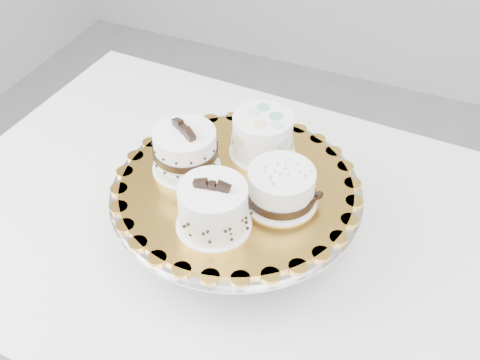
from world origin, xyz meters
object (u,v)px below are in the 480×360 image
at_px(cake_banded, 186,152).
at_px(cake_dots, 262,135).
at_px(cake_swirl, 213,208).
at_px(cake_ribbon, 282,188).
at_px(table, 254,258).
at_px(cake_stand, 236,203).
at_px(cake_board, 236,186).

bearing_deg(cake_banded, cake_dots, 74.62).
distance_m(cake_swirl, cake_banded, 0.14).
bearing_deg(cake_ribbon, table, 168.61).
xyz_separation_m(cake_banded, cake_ribbon, (0.17, -0.01, -0.01)).
bearing_deg(cake_dots, table, -72.55).
distance_m(cake_dots, cake_ribbon, 0.12).
bearing_deg(cake_dots, cake_banded, -135.26).
bearing_deg(cake_ribbon, cake_stand, -163.72).
distance_m(cake_board, cake_banded, 0.10).
height_order(table, cake_board, cake_board).
bearing_deg(cake_banded, cake_stand, 28.94).
height_order(cake_stand, cake_banded, cake_banded).
height_order(cake_board, cake_dots, cake_dots).
bearing_deg(cake_ribbon, cake_dots, 145.91).
height_order(table, cake_dots, cake_dots).
relative_size(cake_stand, cake_board, 1.09).
bearing_deg(cake_swirl, cake_banded, 124.53).
distance_m(table, cake_board, 0.20).
height_order(cake_banded, cake_dots, cake_banded).
xyz_separation_m(cake_swirl, cake_ribbon, (0.07, 0.09, -0.01)).
bearing_deg(table, cake_board, -126.15).
xyz_separation_m(cake_stand, cake_dots, (0.01, 0.10, 0.08)).
distance_m(table, cake_ribbon, 0.23).
xyz_separation_m(table, cake_dots, (-0.02, 0.07, 0.24)).
height_order(cake_board, cake_swirl, cake_swirl).
relative_size(cake_stand, cake_banded, 2.92).
height_order(cake_swirl, cake_dots, cake_swirl).
relative_size(cake_stand, cake_ribbon, 3.09).
bearing_deg(cake_ribbon, cake_swirl, -109.76).
height_order(table, cake_swirl, cake_swirl).
relative_size(cake_swirl, cake_dots, 0.96).
relative_size(table, cake_swirl, 10.27).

